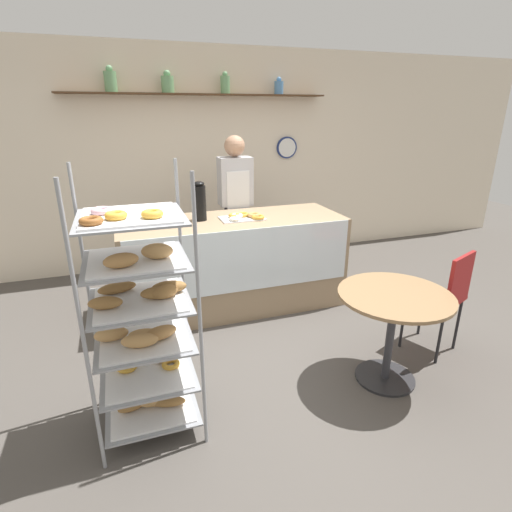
% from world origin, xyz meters
% --- Properties ---
extents(ground_plane, '(14.00, 14.00, 0.00)m').
position_xyz_m(ground_plane, '(0.00, 0.00, 0.00)').
color(ground_plane, '#4C4742').
extents(back_wall, '(10.00, 0.30, 2.70)m').
position_xyz_m(back_wall, '(0.00, 2.59, 1.36)').
color(back_wall, beige).
rests_on(back_wall, ground_plane).
extents(display_counter, '(2.22, 0.81, 0.94)m').
position_xyz_m(display_counter, '(0.00, 1.11, 0.47)').
color(display_counter, '#937A5B').
rests_on(display_counter, ground_plane).
extents(pastry_rack, '(0.62, 0.59, 1.68)m').
position_xyz_m(pastry_rack, '(-0.98, -0.36, 0.75)').
color(pastry_rack, gray).
rests_on(pastry_rack, ground_plane).
extents(person_worker, '(0.36, 0.23, 1.71)m').
position_xyz_m(person_worker, '(0.20, 1.67, 0.95)').
color(person_worker, '#282833').
rests_on(person_worker, ground_plane).
extents(cafe_table, '(0.81, 0.81, 0.72)m').
position_xyz_m(cafe_table, '(0.76, -0.47, 0.55)').
color(cafe_table, '#262628').
rests_on(cafe_table, ground_plane).
extents(cafe_chair, '(0.50, 0.50, 0.90)m').
position_xyz_m(cafe_chair, '(1.40, -0.30, 0.56)').
color(cafe_chair, black).
rests_on(cafe_chair, ground_plane).
extents(coffee_carafe, '(0.12, 0.12, 0.38)m').
position_xyz_m(coffee_carafe, '(-0.31, 1.17, 1.13)').
color(coffee_carafe, black).
rests_on(coffee_carafe, display_counter).
extents(donut_tray_counter, '(0.43, 0.28, 0.05)m').
position_xyz_m(donut_tray_counter, '(0.11, 1.08, 0.96)').
color(donut_tray_counter, silver).
rests_on(donut_tray_counter, display_counter).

